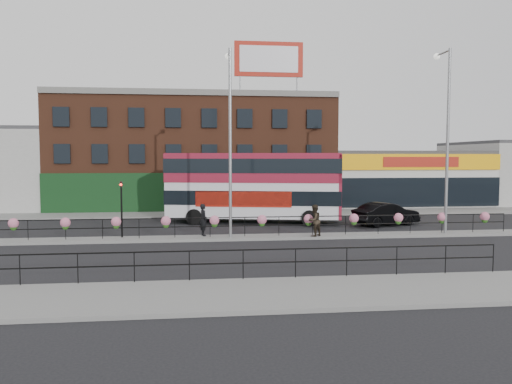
{
  "coord_description": "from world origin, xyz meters",
  "views": [
    {
      "loc": [
        -3.64,
        -28.48,
        4.72
      ],
      "look_at": [
        0.0,
        3.0,
        2.5
      ],
      "focal_mm": 35.0,
      "sensor_mm": 36.0,
      "label": 1
    }
  ],
  "objects": [
    {
      "name": "south_railing",
      "position": [
        -2.0,
        -10.1,
        0.96
      ],
      "size": [
        20.04,
        0.05,
        1.12
      ],
      "color": "black",
      "rests_on": "south_pavement"
    },
    {
      "name": "north_pavement",
      "position": [
        0.0,
        12.0,
        0.07
      ],
      "size": [
        60.0,
        4.0,
        0.15
      ],
      "primitive_type": "cube",
      "color": "gray",
      "rests_on": "ground"
    },
    {
      "name": "billboard",
      "position": [
        2.5,
        14.99,
        13.18
      ],
      "size": [
        6.0,
        0.29,
        4.4
      ],
      "color": "#A31C0F",
      "rests_on": "brick_building"
    },
    {
      "name": "supermarket",
      "position": [
        16.0,
        19.9,
        2.65
      ],
      "size": [
        15.0,
        12.25,
        5.3
      ],
      "color": "silver",
      "rests_on": "ground"
    },
    {
      "name": "median",
      "position": [
        0.0,
        0.0,
        0.07
      ],
      "size": [
        60.0,
        1.6,
        0.15
      ],
      "primitive_type": "cube",
      "color": "gray",
      "rests_on": "ground"
    },
    {
      "name": "median_railing",
      "position": [
        -0.0,
        0.0,
        1.05
      ],
      "size": [
        30.04,
        0.56,
        1.23
      ],
      "color": "black",
      "rests_on": "median"
    },
    {
      "name": "car",
      "position": [
        9.24,
        4.55,
        0.79
      ],
      "size": [
        4.81,
        5.9,
        1.58
      ],
      "primitive_type": "imported",
      "rotation": [
        0.0,
        0.0,
        1.93
      ],
      "color": "black",
      "rests_on": "ground"
    },
    {
      "name": "pedestrian_b",
      "position": [
        2.99,
        -0.48,
        1.07
      ],
      "size": [
        1.56,
        1.56,
        1.84
      ],
      "primitive_type": "imported",
      "rotation": [
        0.0,
        0.0,
        3.79
      ],
      "color": "#2C2419",
      "rests_on": "median"
    },
    {
      "name": "yellow_line_inner",
      "position": [
        0.0,
        -9.7,
        0.01
      ],
      "size": [
        60.0,
        0.1,
        0.01
      ],
      "primitive_type": "cube",
      "color": "gold",
      "rests_on": "ground"
    },
    {
      "name": "pedestrian_a",
      "position": [
        -3.37,
        0.43,
        1.08
      ],
      "size": [
        0.93,
        0.83,
        1.86
      ],
      "primitive_type": "imported",
      "rotation": [
        0.0,
        0.0,
        1.87
      ],
      "color": "black",
      "rests_on": "median"
    },
    {
      "name": "lamp_column_west",
      "position": [
        -1.84,
        0.07,
        6.49
      ],
      "size": [
        0.38,
        1.88,
        10.69
      ],
      "color": "gray",
      "rests_on": "median"
    },
    {
      "name": "ground",
      "position": [
        0.0,
        0.0,
        0.0
      ],
      "size": [
        120.0,
        120.0,
        0.0
      ],
      "primitive_type": "plane",
      "color": "black",
      "rests_on": "ground"
    },
    {
      "name": "traffic_light_median",
      "position": [
        -8.0,
        0.39,
        2.47
      ],
      "size": [
        0.15,
        0.28,
        3.65
      ],
      "color": "black",
      "rests_on": "median"
    },
    {
      "name": "brick_building",
      "position": [
        -4.0,
        19.96,
        5.13
      ],
      "size": [
        25.0,
        12.21,
        10.3
      ],
      "color": "brown",
      "rests_on": "ground"
    },
    {
      "name": "lamp_column_east",
      "position": [
        11.12,
        0.08,
        6.67
      ],
      "size": [
        0.39,
        1.93,
        11.0
      ],
      "color": "gray",
      "rests_on": "median"
    },
    {
      "name": "south_pavement",
      "position": [
        0.0,
        -12.0,
        0.07
      ],
      "size": [
        60.0,
        4.0,
        0.15
      ],
      "primitive_type": "cube",
      "color": "gray",
      "rests_on": "ground"
    },
    {
      "name": "yellow_line_outer",
      "position": [
        0.0,
        -9.88,
        0.01
      ],
      "size": [
        60.0,
        0.1,
        0.01
      ],
      "primitive_type": "cube",
      "color": "gold",
      "rests_on": "ground"
    },
    {
      "name": "double_decker_bus",
      "position": [
        0.3,
        6.86,
        3.07
      ],
      "size": [
        12.68,
        5.44,
        5.0
      ],
      "color": "silver",
      "rests_on": "ground"
    }
  ]
}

